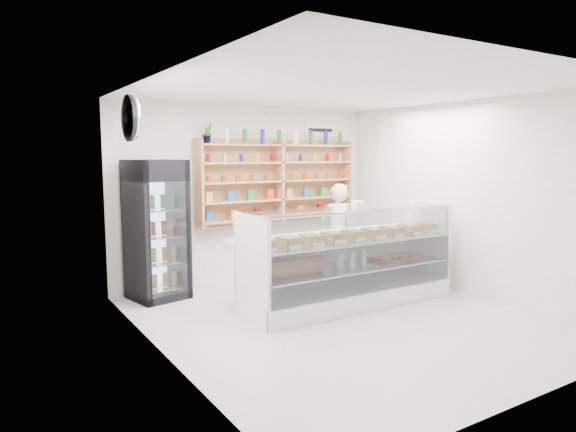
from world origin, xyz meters
TOP-DOWN VIEW (x-y plane):
  - room at (0.00, 0.00)m, footprint 5.00×5.00m
  - display_counter at (0.47, 0.48)m, footprint 3.04×0.91m
  - shop_worker at (1.14, 1.62)m, footprint 0.63×0.47m
  - drinks_cooler at (-1.64, 2.13)m, footprint 0.83×0.81m
  - wall_shelving at (0.50, 2.34)m, footprint 2.84×0.28m
  - potted_plant at (-0.75, 2.34)m, footprint 0.20×0.18m
  - security_mirror at (-2.17, 1.20)m, footprint 0.15×0.50m
  - wall_sign at (1.40, 2.47)m, footprint 0.62×0.03m

SIDE VIEW (x-z plane):
  - display_counter at x=0.47m, z-range -0.30..1.02m
  - shop_worker at x=1.14m, z-range 0.00..1.57m
  - drinks_cooler at x=-1.64m, z-range 0.00..1.97m
  - room at x=0.00m, z-range -1.10..3.90m
  - wall_shelving at x=0.50m, z-range 0.93..2.26m
  - potted_plant at x=-0.75m, z-range 2.20..2.50m
  - security_mirror at x=-2.17m, z-range 2.20..2.70m
  - wall_sign at x=1.40m, z-range 2.35..2.55m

